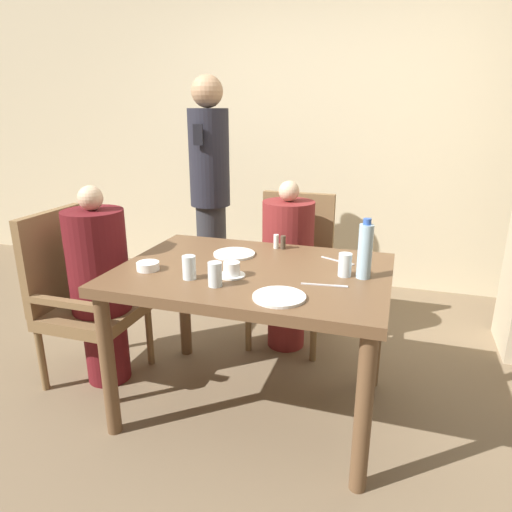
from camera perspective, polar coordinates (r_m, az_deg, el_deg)
name	(u,v)px	position (r m, az deg, el deg)	size (l,w,h in m)	color
ground_plane	(253,405)	(2.54, -0.33, -18.14)	(16.00, 16.00, 0.00)	#7A664C
wall_back	(328,121)	(4.03, 8.95, 16.34)	(8.00, 0.06, 2.80)	beige
dining_table	(253,288)	(2.21, -0.36, -4.03)	(1.28, 0.91, 0.77)	brown
chair_left_side	(79,293)	(2.75, -21.24, -4.38)	(0.49, 0.49, 0.97)	brown
diner_in_left_chair	(100,285)	(2.64, -18.90, -3.49)	(0.32, 0.32, 1.12)	#5B1419
chair_far_side	(293,265)	(3.03, 4.59, -1.12)	(0.49, 0.49, 0.97)	brown
diner_in_far_chair	(287,265)	(2.88, 3.94, -1.11)	(0.32, 0.32, 1.09)	maroon
standing_host	(210,189)	(3.43, -5.76, 8.29)	(0.29, 0.33, 1.72)	#2D2D33
plate_main_left	(234,254)	(2.38, -2.75, 0.27)	(0.22, 0.22, 0.01)	white
plate_main_right	(279,297)	(1.84, 2.92, -5.12)	(0.22, 0.22, 0.01)	white
teacup_with_saucer	(232,270)	(2.08, -3.06, -1.78)	(0.12, 0.12, 0.07)	white
bowl_small	(148,266)	(2.22, -13.36, -1.23)	(0.11, 0.11, 0.04)	white
water_bottle	(365,251)	(2.08, 13.47, 0.65)	(0.06, 0.06, 0.27)	#A3C6DB
glass_tall_near	(215,274)	(1.96, -5.15, -2.29)	(0.06, 0.06, 0.11)	silver
glass_tall_mid	(189,267)	(2.06, -8.36, -1.42)	(0.06, 0.06, 0.11)	silver
glass_tall_far	(345,265)	(2.11, 11.06, -1.09)	(0.06, 0.06, 0.11)	silver
salt_shaker	(276,241)	(2.49, 2.53, 1.83)	(0.03, 0.03, 0.08)	white
pepper_shaker	(283,242)	(2.48, 3.40, 1.71)	(0.03, 0.03, 0.07)	#4C3D2D
fork_beside_plate	(341,262)	(2.31, 10.53, -0.70)	(0.18, 0.10, 0.00)	silver
knife_beside_plate	(327,285)	(1.99, 8.86, -3.62)	(0.20, 0.04, 0.00)	silver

